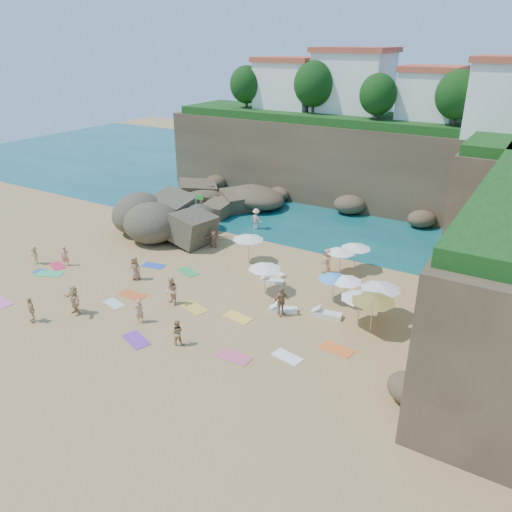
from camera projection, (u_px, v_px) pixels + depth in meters
The scene contains 52 objects.
ground at pixel (208, 292), 33.79m from camera, with size 120.00×120.00×0.00m, color tan.
seawater at pixel (363, 188), 57.26m from camera, with size 120.00×120.00×0.00m, color #0C4751.
cliff_back at pixel (368, 164), 50.79m from camera, with size 44.00×8.00×8.00m, color brown.
rock_promontory at pixel (214, 205), 51.55m from camera, with size 12.00×7.00×2.00m, color brown, non-canonical shape.
clifftop_buildings at pixel (387, 90), 48.05m from camera, with size 28.48×9.48×7.00m.
clifftop_trees at pixel (385, 96), 42.27m from camera, with size 35.60×23.82×4.40m.
marina_masts at pixel (242, 147), 63.92m from camera, with size 3.10×0.10×6.00m.
rock_outcrop at pixel (171, 231), 44.36m from camera, with size 8.20×6.15×3.28m, color brown, non-canonical shape.
flag_pole at pixel (198, 209), 42.16m from camera, with size 0.77×0.16×3.94m.
parasol_0 at pixel (248, 237), 37.49m from camera, with size 2.37×2.37×2.24m.
parasol_1 at pixel (341, 250), 35.73m from camera, with size 2.11×2.11×1.99m.
parasol_2 at pixel (356, 246), 36.26m from camera, with size 2.19×2.19×2.07m.
parasol_3 at pixel (456, 266), 32.78m from camera, with size 2.34×2.34×2.21m.
parasol_4 at pixel (439, 293), 29.36m from camera, with size 2.29×2.29×2.17m.
parasol_5 at pixel (265, 267), 32.98m from camera, with size 2.21×2.21×2.09m.
parasol_6 at pixel (373, 298), 28.34m from camera, with size 2.55×2.55×2.41m.
parasol_7 at pixel (360, 296), 29.10m from camera, with size 2.28×2.28×2.16m.
parasol_8 at pixel (347, 279), 31.60m from camera, with size 2.03×2.03×1.92m.
parasol_10 at pixel (334, 277), 31.99m from camera, with size 2.01×2.01×1.90m.
parasol_11 at pixel (381, 286), 29.92m from camera, with size 2.44×2.44×2.31m.
lounger_0 at pixel (272, 281), 35.02m from camera, with size 1.65×0.55×0.26m, color white.
lounger_1 at pixel (275, 273), 36.20m from camera, with size 1.56×0.52×0.24m, color white.
lounger_2 at pixel (370, 303), 32.09m from camera, with size 2.02×0.67×0.31m, color white.
lounger_3 at pixel (283, 310), 31.29m from camera, with size 1.74×0.58×0.27m, color white.
lounger_4 at pixel (380, 289), 33.89m from camera, with size 1.57×0.52×0.24m, color silver.
lounger_5 at pixel (327, 314), 30.76m from camera, with size 1.88×0.63×0.29m, color silver.
towel_0 at pixel (43, 272), 36.64m from camera, with size 1.51×0.76×0.03m, color #224BB6.
towel_1 at pixel (1, 302), 32.45m from camera, with size 1.73×0.86×0.03m, color pink.
towel_2 at pixel (132, 295), 33.36m from camera, with size 1.85×0.93×0.03m, color #E25723.
towel_3 at pixel (49, 274), 36.36m from camera, with size 1.93×0.97×0.03m, color #33B467.
towel_4 at pixel (194, 308), 31.75m from camera, with size 1.83×0.91×0.03m, color gold.
towel_5 at pixel (114, 303), 32.30m from camera, with size 1.58×0.79×0.03m, color silver.
towel_6 at pixel (136, 340), 28.41m from camera, with size 1.89×0.94×0.03m, color purple.
towel_7 at pixel (58, 266), 37.65m from camera, with size 1.63×0.82×0.03m, color #D42545.
towel_8 at pixel (153, 266), 37.67m from camera, with size 1.71×0.86×0.03m, color blue.
towel_9 at pixel (234, 357), 26.88m from camera, with size 1.88×0.94×0.03m, color #D6536F.
towel_10 at pixel (336, 349), 27.54m from camera, with size 1.83×0.92×0.03m, color orange.
towel_11 at pixel (188, 272), 36.66m from camera, with size 1.80×0.90×0.03m, color green.
towel_12 at pixel (238, 317), 30.70m from camera, with size 1.79×0.90×0.03m, color yellow.
towel_13 at pixel (287, 357), 26.89m from camera, with size 1.65×0.83×0.03m, color white.
person_stand_0 at pixel (65, 256), 37.42m from camera, with size 0.56×0.37×1.55m, color tan.
person_stand_1 at pixel (177, 332), 27.71m from camera, with size 0.75×0.58×1.54m, color tan.
person_stand_2 at pixel (256, 219), 44.63m from camera, with size 1.22×0.50×1.89m, color #FAAE8E.
person_stand_3 at pixel (281, 301), 30.57m from camera, with size 1.13×0.47×1.93m, color #9D754E.
person_stand_4 at pixel (327, 261), 36.07m from camera, with size 0.94×0.51×1.92m, color tan.
person_stand_5 at pixel (213, 239), 40.70m from camera, with size 1.43×0.41×1.54m, color tan.
person_stand_6 at pixel (139, 311), 29.91m from camera, with size 0.56×0.37×1.55m, color tan.
person_lie_0 at pixel (36, 262), 37.91m from camera, with size 0.91×1.42×0.38m, color tan.
person_lie_1 at pixel (33, 319), 30.20m from camera, with size 0.93×1.59×0.39m, color #E0B87F.
person_lie_2 at pixel (136, 276), 35.47m from camera, with size 0.83×1.70×0.45m, color #9C694E.
person_lie_3 at pixel (76, 310), 31.03m from camera, with size 1.75×1.89×0.50m, color tan.
person_lie_5 at pixel (172, 300), 32.04m from camera, with size 0.91×1.87×0.71m, color #E3A681.
Camera 1 is at (18.39, -23.90, 15.78)m, focal length 35.00 mm.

